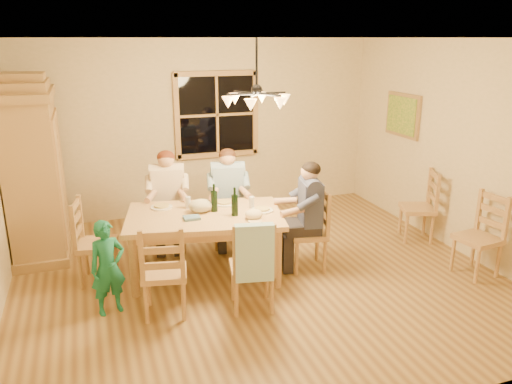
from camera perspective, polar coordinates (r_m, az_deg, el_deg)
name	(u,v)px	position (r m, az deg, el deg)	size (l,w,h in m)	color
floor	(257,274)	(6.02, 0.06, -9.40)	(5.50, 5.50, 0.00)	brown
ceiling	(257,38)	(5.38, 0.07, 17.23)	(5.50, 5.00, 0.02)	white
wall_back	(204,128)	(7.91, -5.94, 7.30)	(5.50, 0.02, 2.70)	#CBBC8F
wall_right	(459,148)	(6.94, 22.14, 4.73)	(0.02, 5.00, 2.70)	#CBBC8F
window	(217,115)	(7.89, -4.50, 8.79)	(1.30, 0.06, 1.30)	black
painting	(403,115)	(7.80, 16.40, 8.43)	(0.06, 0.78, 0.64)	#9C7443
chandelier	(257,99)	(5.42, 0.07, 10.63)	(0.77, 0.68, 0.71)	black
armoire	(35,173)	(6.92, -23.94, 1.97)	(0.66, 1.40, 2.30)	#9C7443
dining_table	(205,222)	(5.81, -5.88, -3.45)	(1.94, 1.40, 0.76)	tan
chair_far_left	(170,227)	(6.72, -9.85, -3.94)	(0.51, 0.50, 0.99)	#9F6F46
chair_far_right	(229,224)	(6.73, -3.14, -3.66)	(0.51, 0.50, 0.99)	#9F6F46
chair_near_left	(165,286)	(5.20, -10.35, -10.56)	(0.51, 0.50, 0.99)	#9F6F46
chair_near_right	(252,281)	(5.22, -0.47, -10.10)	(0.51, 0.50, 0.99)	#9F6F46
chair_end_left	(98,256)	(6.04, -17.59, -7.03)	(0.50, 0.51, 0.99)	#9F6F46
chair_end_right	(307,245)	(6.10, 5.89, -6.02)	(0.50, 0.51, 0.99)	#9F6F46
adult_woman	(167,188)	(6.55, -10.09, 0.45)	(0.45, 0.49, 0.87)	beige
adult_plaid_man	(228,186)	(6.56, -3.22, 0.73)	(0.45, 0.49, 0.87)	teal
adult_slate_man	(309,203)	(5.91, 6.05, -1.22)	(0.49, 0.45, 0.87)	#3E4363
towel	(254,253)	(4.88, -0.19, -6.97)	(0.38, 0.10, 0.58)	#A7D5E2
wine_bottle_a	(214,198)	(5.80, -4.81, -0.67)	(0.08, 0.08, 0.33)	black
wine_bottle_b	(235,202)	(5.65, -2.45, -1.11)	(0.08, 0.08, 0.33)	black
plate_woman	(162,207)	(6.05, -10.75, -1.71)	(0.26, 0.26, 0.02)	white
plate_plaid	(225,204)	(6.08, -3.62, -1.33)	(0.26, 0.26, 0.02)	white
plate_slate	(262,210)	(5.83, 0.70, -2.12)	(0.26, 0.26, 0.02)	white
wine_glass_a	(188,202)	(5.97, -7.77, -1.19)	(0.06, 0.06, 0.14)	silver
wine_glass_b	(252,202)	(5.92, -0.50, -1.19)	(0.06, 0.06, 0.14)	silver
cap	(254,214)	(5.56, -0.26, -2.57)	(0.20, 0.20, 0.11)	beige
napkin	(192,218)	(5.62, -7.36, -2.95)	(0.18, 0.14, 0.03)	slate
cloth_bundle	(200,206)	(5.82, -6.37, -1.56)	(0.28, 0.22, 0.15)	tan
child	(108,268)	(5.27, -16.58, -8.28)	(0.36, 0.24, 0.99)	#1B795B
chair_spare_front	(476,251)	(6.45, 23.85, -6.15)	(0.47, 0.49, 0.99)	#9F6F46
chair_spare_back	(416,219)	(7.26, 17.84, -2.93)	(0.55, 0.56, 0.99)	#9F6F46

